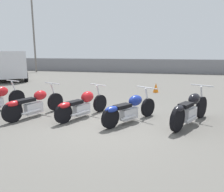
{
  "coord_description": "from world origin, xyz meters",
  "views": [
    {
      "loc": [
        1.49,
        -5.52,
        1.97
      ],
      "look_at": [
        0.0,
        0.77,
        0.65
      ],
      "focal_mm": 35.0,
      "sensor_mm": 36.0,
      "label": 1
    }
  ],
  "objects_px": {
    "parked_van": "(8,64)",
    "motorcycle_slot_2": "(82,105)",
    "light_pole_left": "(33,17)",
    "motorcycle_slot_4": "(190,109)",
    "traffic_cone_near": "(156,88)",
    "motorcycle_slot_3": "(130,109)",
    "motorcycle_slot_1": "(34,104)"
  },
  "relations": [
    {
      "from": "light_pole_left",
      "to": "motorcycle_slot_4",
      "type": "xyz_separation_m",
      "value": [
        12.82,
        -12.9,
        -4.68
      ]
    },
    {
      "from": "motorcycle_slot_2",
      "to": "motorcycle_slot_3",
      "type": "relative_size",
      "value": 1.06
    },
    {
      "from": "motorcycle_slot_3",
      "to": "traffic_cone_near",
      "type": "distance_m",
      "value": 4.91
    },
    {
      "from": "motorcycle_slot_1",
      "to": "parked_van",
      "type": "distance_m",
      "value": 10.49
    },
    {
      "from": "motorcycle_slot_1",
      "to": "motorcycle_slot_4",
      "type": "height_order",
      "value": "motorcycle_slot_4"
    },
    {
      "from": "light_pole_left",
      "to": "motorcycle_slot_3",
      "type": "height_order",
      "value": "light_pole_left"
    },
    {
      "from": "light_pole_left",
      "to": "parked_van",
      "type": "bearing_deg",
      "value": -77.08
    },
    {
      "from": "motorcycle_slot_4",
      "to": "parked_van",
      "type": "height_order",
      "value": "parked_van"
    },
    {
      "from": "parked_van",
      "to": "traffic_cone_near",
      "type": "distance_m",
      "value": 10.89
    },
    {
      "from": "parked_van",
      "to": "traffic_cone_near",
      "type": "relative_size",
      "value": 10.84
    },
    {
      "from": "traffic_cone_near",
      "to": "parked_van",
      "type": "bearing_deg",
      "value": 165.1
    },
    {
      "from": "light_pole_left",
      "to": "traffic_cone_near",
      "type": "distance_m",
      "value": 15.13
    },
    {
      "from": "motorcycle_slot_4",
      "to": "parked_van",
      "type": "relative_size",
      "value": 0.4
    },
    {
      "from": "light_pole_left",
      "to": "motorcycle_slot_2",
      "type": "height_order",
      "value": "light_pole_left"
    },
    {
      "from": "motorcycle_slot_1",
      "to": "motorcycle_slot_4",
      "type": "bearing_deg",
      "value": 25.17
    },
    {
      "from": "motorcycle_slot_2",
      "to": "motorcycle_slot_4",
      "type": "xyz_separation_m",
      "value": [
        3.1,
        0.06,
        0.04
      ]
    },
    {
      "from": "light_pole_left",
      "to": "motorcycle_slot_4",
      "type": "distance_m",
      "value": 18.78
    },
    {
      "from": "motorcycle_slot_2",
      "to": "traffic_cone_near",
      "type": "height_order",
      "value": "motorcycle_slot_2"
    },
    {
      "from": "light_pole_left",
      "to": "motorcycle_slot_2",
      "type": "relative_size",
      "value": 4.49
    },
    {
      "from": "motorcycle_slot_1",
      "to": "motorcycle_slot_3",
      "type": "distance_m",
      "value": 2.95
    },
    {
      "from": "motorcycle_slot_2",
      "to": "traffic_cone_near",
      "type": "xyz_separation_m",
      "value": [
        2.01,
        4.74,
        -0.17
      ]
    },
    {
      "from": "motorcycle_slot_2",
      "to": "motorcycle_slot_3",
      "type": "height_order",
      "value": "motorcycle_slot_2"
    },
    {
      "from": "motorcycle_slot_3",
      "to": "parked_van",
      "type": "xyz_separation_m",
      "value": [
        -9.94,
        7.67,
        0.72
      ]
    },
    {
      "from": "motorcycle_slot_4",
      "to": "motorcycle_slot_2",
      "type": "bearing_deg",
      "value": -150.06
    },
    {
      "from": "light_pole_left",
      "to": "motorcycle_slot_1",
      "type": "distance_m",
      "value": 16.26
    },
    {
      "from": "light_pole_left",
      "to": "parked_van",
      "type": "height_order",
      "value": "light_pole_left"
    },
    {
      "from": "light_pole_left",
      "to": "motorcycle_slot_2",
      "type": "distance_m",
      "value": 16.87
    },
    {
      "from": "light_pole_left",
      "to": "motorcycle_slot_3",
      "type": "distance_m",
      "value": 17.86
    },
    {
      "from": "motorcycle_slot_2",
      "to": "traffic_cone_near",
      "type": "distance_m",
      "value": 5.15
    },
    {
      "from": "motorcycle_slot_1",
      "to": "motorcycle_slot_3",
      "type": "relative_size",
      "value": 1.1
    },
    {
      "from": "parked_van",
      "to": "motorcycle_slot_2",
      "type": "bearing_deg",
      "value": -81.41
    },
    {
      "from": "motorcycle_slot_2",
      "to": "parked_van",
      "type": "relative_size",
      "value": 0.39
    }
  ]
}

